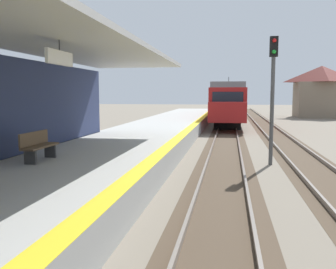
{
  "coord_description": "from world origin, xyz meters",
  "views": [
    {
      "loc": [
        2.08,
        4.12,
        2.9
      ],
      "look_at": [
        0.87,
        11.42,
        2.1
      ],
      "focal_mm": 39.73,
      "sensor_mm": 36.0,
      "label": 1
    }
  ],
  "objects_px": {
    "approaching_train": "(228,102)",
    "distant_trackside_house": "(321,91)",
    "rail_signal_post": "(273,87)",
    "platform_bench": "(38,145)"
  },
  "relations": [
    {
      "from": "approaching_train",
      "to": "platform_bench",
      "type": "distance_m",
      "value": 27.42
    },
    {
      "from": "distant_trackside_house",
      "to": "platform_bench",
      "type": "bearing_deg",
      "value": -113.54
    },
    {
      "from": "approaching_train",
      "to": "rail_signal_post",
      "type": "xyz_separation_m",
      "value": [
        1.87,
        -21.51,
        1.02
      ]
    },
    {
      "from": "approaching_train",
      "to": "rail_signal_post",
      "type": "distance_m",
      "value": 21.62
    },
    {
      "from": "approaching_train",
      "to": "distant_trackside_house",
      "type": "relative_size",
      "value": 2.97
    },
    {
      "from": "approaching_train",
      "to": "platform_bench",
      "type": "bearing_deg",
      "value": -101.6
    },
    {
      "from": "distant_trackside_house",
      "to": "rail_signal_post",
      "type": "bearing_deg",
      "value": -105.85
    },
    {
      "from": "approaching_train",
      "to": "distant_trackside_house",
      "type": "xyz_separation_m",
      "value": [
        11.34,
        11.83,
        1.16
      ]
    },
    {
      "from": "approaching_train",
      "to": "distant_trackside_house",
      "type": "distance_m",
      "value": 16.43
    },
    {
      "from": "approaching_train",
      "to": "rail_signal_post",
      "type": "relative_size",
      "value": 3.77
    }
  ]
}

